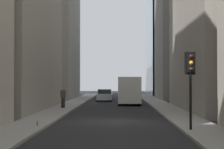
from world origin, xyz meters
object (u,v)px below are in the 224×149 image
(delivery_truck, at_px, (129,90))
(pedestrian, at_px, (63,97))
(traffic_light_foreground, at_px, (191,72))
(discarded_bottle, at_px, (37,124))
(sedan_silver, at_px, (105,95))

(delivery_truck, xyz_separation_m, pedestrian, (-6.97, 5.86, -0.36))
(traffic_light_foreground, height_order, discarded_bottle, traffic_light_foreground)
(traffic_light_foreground, relative_size, pedestrian, 2.12)
(sedan_silver, distance_m, discarded_bottle, 27.01)
(pedestrian, relative_size, discarded_bottle, 6.53)
(delivery_truck, height_order, discarded_bottle, delivery_truck)
(traffic_light_foreground, bearing_deg, delivery_truck, 6.37)
(pedestrian, bearing_deg, traffic_light_foreground, -150.51)
(sedan_silver, height_order, traffic_light_foreground, traffic_light_foreground)
(pedestrian, xyz_separation_m, discarded_bottle, (-13.16, -0.60, -0.85))
(sedan_silver, bearing_deg, pedestrian, 167.45)
(sedan_silver, height_order, pedestrian, pedestrian)
(delivery_truck, bearing_deg, pedestrian, 139.97)
(traffic_light_foreground, bearing_deg, discarded_bottle, 79.21)
(pedestrian, bearing_deg, discarded_bottle, -177.37)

